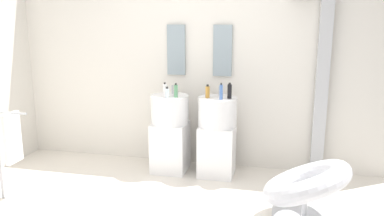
% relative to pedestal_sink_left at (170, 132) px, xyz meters
% --- Properties ---
extents(rear_partition, '(4.80, 0.10, 2.60)m').
position_rel_pedestal_sink_left_xyz_m(rear_partition, '(0.28, 0.38, 0.82)').
color(rear_partition, silver).
rests_on(rear_partition, ground_plane).
extents(pedestal_sink_left, '(0.44, 0.44, 1.02)m').
position_rel_pedestal_sink_left_xyz_m(pedestal_sink_left, '(0.00, 0.00, 0.00)').
color(pedestal_sink_left, white).
rests_on(pedestal_sink_left, ground_plane).
extents(pedestal_sink_right, '(0.44, 0.44, 1.02)m').
position_rel_pedestal_sink_left_xyz_m(pedestal_sink_right, '(0.56, 0.00, 0.00)').
color(pedestal_sink_right, white).
rests_on(pedestal_sink_right, ground_plane).
extents(vanity_mirror_left, '(0.22, 0.03, 0.60)m').
position_rel_pedestal_sink_left_xyz_m(vanity_mirror_left, '(-0.00, 0.31, 0.94)').
color(vanity_mirror_left, '#8C9EA8').
extents(vanity_mirror_right, '(0.22, 0.03, 0.60)m').
position_rel_pedestal_sink_left_xyz_m(vanity_mirror_right, '(0.56, 0.31, 0.94)').
color(vanity_mirror_right, '#8C9EA8').
extents(shower_column, '(0.49, 0.24, 2.05)m').
position_rel_pedestal_sink_left_xyz_m(shower_column, '(1.68, 0.26, 0.60)').
color(shower_column, '#B7BABF').
rests_on(shower_column, ground_plane).
extents(lounge_chair, '(1.01, 1.01, 0.65)m').
position_rel_pedestal_sink_left_xyz_m(lounge_chair, '(1.51, -0.96, -0.13)').
color(lounge_chair, '#B7BABF').
rests_on(lounge_chair, ground_plane).
extents(towel_rack, '(0.37, 0.22, 0.95)m').
position_rel_pedestal_sink_left_xyz_m(towel_rack, '(-1.30, -1.11, 0.15)').
color(towel_rack, '#B7BABF').
rests_on(towel_rack, ground_plane).
extents(soap_bottle_green, '(0.04, 0.04, 0.16)m').
position_rel_pedestal_sink_left_xyz_m(soap_bottle_green, '(0.10, -0.10, 0.51)').
color(soap_bottle_green, '#59996B').
rests_on(soap_bottle_green, pedestal_sink_left).
extents(soap_bottle_blue, '(0.04, 0.04, 0.18)m').
position_rel_pedestal_sink_left_xyz_m(soap_bottle_blue, '(0.62, -0.11, 0.52)').
color(soap_bottle_blue, '#4C72B7').
rests_on(soap_bottle_blue, pedestal_sink_right).
extents(soap_bottle_white, '(0.04, 0.04, 0.17)m').
position_rel_pedestal_sink_left_xyz_m(soap_bottle_white, '(-0.02, -0.11, 0.52)').
color(soap_bottle_white, white).
rests_on(soap_bottle_white, pedestal_sink_left).
extents(soap_bottle_amber, '(0.05, 0.05, 0.15)m').
position_rel_pedestal_sink_left_xyz_m(soap_bottle_amber, '(0.45, -0.04, 0.51)').
color(soap_bottle_amber, '#C68C38').
rests_on(soap_bottle_amber, pedestal_sink_right).
extents(soap_bottle_clear, '(0.05, 0.05, 0.12)m').
position_rel_pedestal_sink_left_xyz_m(soap_bottle_clear, '(0.01, -0.13, 0.49)').
color(soap_bottle_clear, silver).
rests_on(soap_bottle_clear, pedestal_sink_left).
extents(soap_bottle_black, '(0.05, 0.05, 0.18)m').
position_rel_pedestal_sink_left_xyz_m(soap_bottle_black, '(0.70, -0.03, 0.52)').
color(soap_bottle_black, black).
rests_on(soap_bottle_black, pedestal_sink_right).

